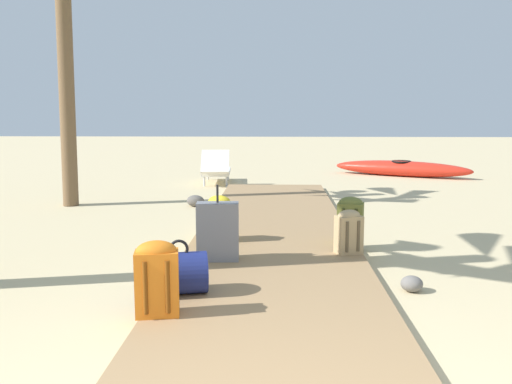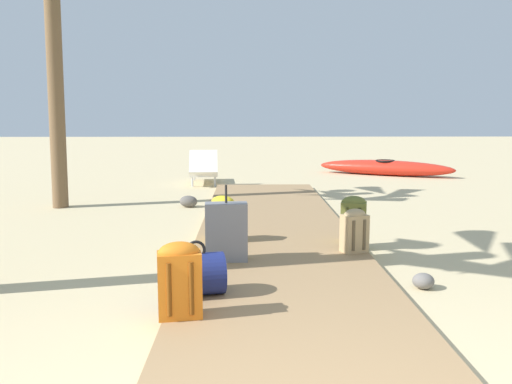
# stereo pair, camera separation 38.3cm
# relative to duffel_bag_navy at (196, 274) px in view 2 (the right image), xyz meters

# --- Properties ---
(ground_plane) EXTENTS (60.00, 60.00, 0.00)m
(ground_plane) POSITION_rel_duffel_bag_navy_xyz_m (0.77, 1.23, -0.26)
(ground_plane) COLOR #CCB789
(boardwalk) EXTENTS (1.94, 9.46, 0.08)m
(boardwalk) POSITION_rel_duffel_bag_navy_xyz_m (0.77, 2.18, -0.22)
(boardwalk) COLOR #9E7A51
(boardwalk) RESTS_ON ground
(duffel_bag_navy) EXTENTS (0.52, 0.44, 0.46)m
(duffel_bag_navy) POSITION_rel_duffel_bag_navy_xyz_m (0.00, 0.00, 0.00)
(duffel_bag_navy) COLOR navy
(duffel_bag_navy) RESTS_ON boardwalk
(backpack_yellow) EXTENTS (0.33, 0.27, 0.54)m
(backpack_yellow) POSITION_rel_duffel_bag_navy_xyz_m (0.14, 1.89, 0.11)
(backpack_yellow) COLOR gold
(backpack_yellow) RESTS_ON boardwalk
(backpack_orange) EXTENTS (0.35, 0.26, 0.57)m
(backpack_orange) POSITION_rel_duffel_bag_navy_xyz_m (-0.08, -0.49, 0.12)
(backpack_orange) COLOR orange
(backpack_orange) RESTS_ON boardwalk
(backpack_tan) EXTENTS (0.31, 0.27, 0.48)m
(backpack_tan) POSITION_rel_duffel_bag_navy_xyz_m (1.58, 1.36, 0.07)
(backpack_tan) COLOR tan
(backpack_tan) RESTS_ON boardwalk
(suitcase_grey) EXTENTS (0.44, 0.22, 0.78)m
(suitcase_grey) POSITION_rel_duffel_bag_navy_xyz_m (0.21, 1.04, 0.12)
(suitcase_grey) COLOR slate
(suitcase_grey) RESTS_ON boardwalk
(backpack_olive) EXTENTS (0.33, 0.28, 0.55)m
(backpack_olive) POSITION_rel_duffel_bag_navy_xyz_m (1.66, 1.81, 0.11)
(backpack_olive) COLOR olive
(backpack_olive) RESTS_ON boardwalk
(lounge_chair) EXTENTS (0.69, 1.58, 0.78)m
(lounge_chair) POSITION_rel_duffel_bag_navy_xyz_m (-0.54, 7.59, 0.07)
(lounge_chair) COLOR white
(lounge_chair) RESTS_ON ground
(kayak) EXTENTS (3.34, 2.09, 0.39)m
(kayak) POSITION_rel_duffel_bag_navy_xyz_m (3.93, 9.22, -0.06)
(kayak) COLOR red
(kayak) RESTS_ON ground
(rock_left_far) EXTENTS (0.36, 0.30, 0.19)m
(rock_left_far) POSITION_rel_duffel_bag_navy_xyz_m (-0.57, 4.64, -0.16)
(rock_left_far) COLOR #5B5651
(rock_left_far) RESTS_ON ground
(rock_right_near) EXTENTS (0.24, 0.24, 0.14)m
(rock_right_near) POSITION_rel_duffel_bag_navy_xyz_m (2.02, 0.35, -0.19)
(rock_right_near) COLOR slate
(rock_right_near) RESTS_ON ground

